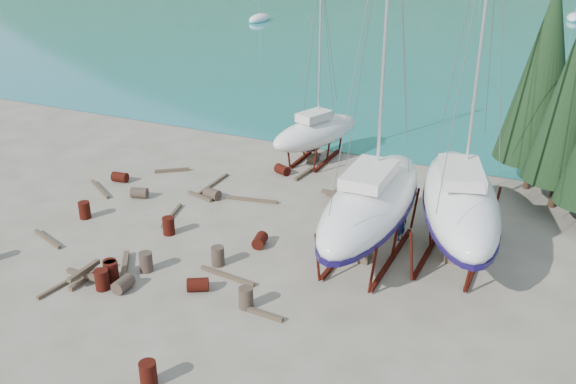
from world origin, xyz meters
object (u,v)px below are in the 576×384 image
at_px(large_sailboat_far, 460,200).
at_px(small_sailboat_shore, 316,132).
at_px(large_sailboat_near, 371,201).
at_px(worker, 402,225).

bearing_deg(large_sailboat_far, small_sailboat_shore, 124.06).
xyz_separation_m(large_sailboat_near, worker, (0.90, 2.10, -1.93)).
distance_m(large_sailboat_near, large_sailboat_far, 3.88).
xyz_separation_m(large_sailboat_near, large_sailboat_far, (3.50, 1.69, 0.05)).
bearing_deg(small_sailboat_shore, large_sailboat_near, -35.88).
bearing_deg(large_sailboat_near, worker, 65.91).
relative_size(large_sailboat_near, large_sailboat_far, 1.00).
relative_size(large_sailboat_near, small_sailboat_shore, 1.48).
bearing_deg(large_sailboat_far, large_sailboat_near, -171.22).
relative_size(large_sailboat_far, small_sailboat_shore, 1.49).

